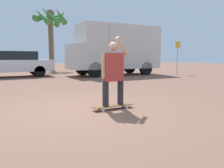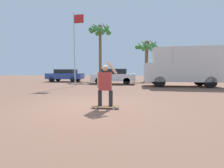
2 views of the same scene
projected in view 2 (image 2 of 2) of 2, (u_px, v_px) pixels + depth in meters
ground_plane at (90, 106)px, 5.64m from camera, size 80.00×80.00×0.00m
skateboard at (105, 106)px, 5.31m from camera, size 0.99×0.22×0.09m
person_skateboarder at (105, 83)px, 5.24m from camera, size 0.72×0.22×1.56m
camper_van at (183, 66)px, 12.79m from camera, size 6.16×2.25×3.27m
parked_car_white at (114, 76)px, 15.58m from camera, size 4.52×1.92×1.55m
parked_car_blue at (65, 75)px, 18.98m from camera, size 4.51×1.76×1.55m
palm_tree_near_van at (147, 48)px, 20.11m from camera, size 3.20×3.17×5.53m
palm_tree_center_background at (100, 33)px, 20.62m from camera, size 3.32×3.34×7.87m
flagpole at (75, 44)px, 12.82m from camera, size 0.93×0.12×6.32m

